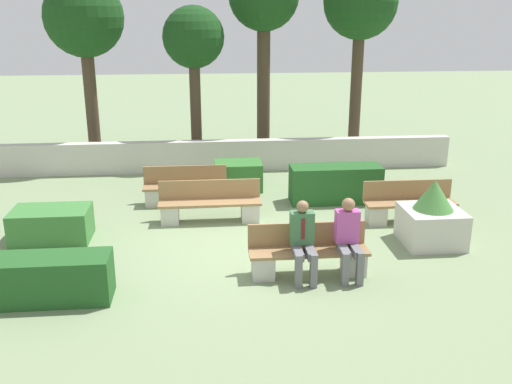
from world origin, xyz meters
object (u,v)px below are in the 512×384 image
at_px(bench_left_side, 185,190).
at_px(tree_leftmost, 84,21).
at_px(tree_center_left, 194,41).
at_px(tree_center_right, 264,1).
at_px(person_seated_man, 303,238).
at_px(person_seated_woman, 349,235).
at_px(planter_corner_left, 432,217).
at_px(tree_rightmost, 360,6).
at_px(bench_front, 308,256).
at_px(bench_back, 210,206).
at_px(bench_right_side, 409,207).

distance_m(bench_left_side, tree_leftmost, 6.05).
bearing_deg(tree_center_left, tree_center_right, 18.13).
bearing_deg(person_seated_man, person_seated_woman, 0.23).
height_order(person_seated_woman, tree_center_right, tree_center_right).
distance_m(planter_corner_left, tree_rightmost, 8.14).
bearing_deg(bench_front, planter_corner_left, 22.97).
xyz_separation_m(bench_left_side, tree_center_left, (0.24, 3.88, 3.05)).
bearing_deg(tree_leftmost, person_seated_man, -59.87).
xyz_separation_m(bench_front, tree_leftmost, (-4.79, 7.89, 3.59)).
relative_size(bench_back, tree_leftmost, 0.42).
bearing_deg(tree_center_left, bench_right_side, -51.26).
height_order(bench_back, person_seated_woman, person_seated_woman).
xyz_separation_m(bench_back, person_seated_woman, (2.20, -2.79, 0.39)).
height_order(person_seated_man, tree_leftmost, tree_leftmost).
bearing_deg(tree_leftmost, planter_corner_left, -43.00).
height_order(planter_corner_left, tree_center_right, tree_center_right).
bearing_deg(bench_back, person_seated_man, -61.20).
relative_size(person_seated_woman, tree_rightmost, 0.24).
bearing_deg(tree_leftmost, bench_back, -58.51).
height_order(bench_right_side, person_seated_man, person_seated_man).
bearing_deg(bench_right_side, bench_left_side, 171.86).
distance_m(bench_right_side, tree_center_right, 7.75).
bearing_deg(tree_center_right, person_seated_man, -91.80).
bearing_deg(bench_back, tree_leftmost, 122.83).
relative_size(bench_front, planter_corner_left, 1.60).
bearing_deg(tree_center_right, tree_leftmost, -174.49).
bearing_deg(bench_right_side, tree_rightmost, 97.06).
height_order(person_seated_woman, tree_rightmost, tree_rightmost).
xyz_separation_m(bench_left_side, tree_rightmost, (5.03, 4.45, 3.98)).
bearing_deg(bench_left_side, bench_right_side, -21.11).
distance_m(bench_back, person_seated_woman, 3.57).
xyz_separation_m(bench_left_side, planter_corner_left, (4.63, -2.75, 0.19)).
distance_m(bench_right_side, person_seated_man, 3.58).
height_order(bench_left_side, planter_corner_left, planter_corner_left).
xyz_separation_m(bench_right_side, tree_center_right, (-2.38, 6.13, 4.10)).
distance_m(person_seated_woman, planter_corner_left, 2.27).
bearing_deg(tree_rightmost, bench_left_side, -138.51).
relative_size(bench_back, person_seated_woman, 1.60).
distance_m(person_seated_woman, tree_center_right, 9.28).
xyz_separation_m(person_seated_man, tree_leftmost, (-4.66, 8.03, 3.21)).
bearing_deg(bench_left_side, bench_back, -67.76).
bearing_deg(tree_rightmost, bench_right_side, -93.72).
distance_m(person_seated_man, tree_rightmost, 9.64).
relative_size(bench_left_side, bench_right_side, 1.00).
height_order(bench_back, tree_center_right, tree_center_right).
bearing_deg(bench_left_side, person_seated_woman, -57.62).
xyz_separation_m(bench_front, tree_center_right, (0.14, 8.36, 4.10)).
relative_size(tree_center_left, tree_rightmost, 0.79).
relative_size(bench_right_side, person_seated_woman, 1.42).
relative_size(bench_front, bench_right_side, 1.05).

